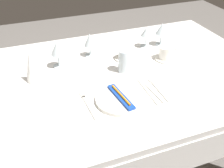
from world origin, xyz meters
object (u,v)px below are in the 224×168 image
at_px(toothbrush_package, 121,96).
at_px(coffee_cup_right, 125,53).
at_px(fork_outer, 88,104).
at_px(napkin_folded, 31,66).
at_px(wine_glass_centre, 57,49).
at_px(spoon_soup, 150,88).
at_px(coffee_cup_left, 166,52).
at_px(spoon_dessert, 156,87).
at_px(dinner_knife, 148,92).
at_px(dinner_plate, 121,99).
at_px(wine_glass_far, 90,41).
at_px(drink_tumbler, 124,63).
at_px(wine_glass_left, 147,33).
at_px(wine_glass_right, 162,30).

relative_size(toothbrush_package, coffee_cup_right, 2.13).
height_order(fork_outer, napkin_folded, napkin_folded).
relative_size(fork_outer, wine_glass_centre, 1.38).
height_order(fork_outer, spoon_soup, spoon_soup).
relative_size(spoon_soup, wine_glass_centre, 1.32).
bearing_deg(coffee_cup_left, spoon_dessert, -128.77).
xyz_separation_m(dinner_knife, coffee_cup_right, (0.02, 0.35, 0.04)).
distance_m(coffee_cup_left, wine_glass_centre, 0.64).
xyz_separation_m(spoon_dessert, wine_glass_centre, (-0.43, 0.38, 0.11)).
xyz_separation_m(dinner_plate, wine_glass_far, (-0.01, 0.49, 0.09)).
bearing_deg(drink_tumbler, toothbrush_package, -115.55).
distance_m(spoon_soup, drink_tumbler, 0.22).
xyz_separation_m(toothbrush_package, spoon_soup, (0.18, 0.04, -0.02)).
bearing_deg(napkin_folded, wine_glass_far, 24.49).
relative_size(spoon_dessert, napkin_folded, 1.23).
bearing_deg(spoon_dessert, napkin_folded, 154.30).
relative_size(spoon_soup, coffee_cup_right, 2.07).
bearing_deg(drink_tumbler, fork_outer, -141.58).
height_order(wine_glass_left, napkin_folded, napkin_folded).
relative_size(toothbrush_package, fork_outer, 0.98).
relative_size(fork_outer, dinner_knife, 0.91).
relative_size(dinner_knife, spoon_soup, 1.15).
bearing_deg(wine_glass_centre, wine_glass_right, 4.17).
bearing_deg(spoon_dessert, spoon_soup, -177.34).
bearing_deg(wine_glass_centre, wine_glass_left, 5.48).
bearing_deg(drink_tumbler, coffee_cup_right, 64.30).
bearing_deg(spoon_dessert, dinner_plate, -169.02).
bearing_deg(fork_outer, wine_glass_right, 35.03).
relative_size(dinner_knife, spoon_dessert, 1.09).
bearing_deg(drink_tumbler, coffee_cup_left, 7.78).
height_order(dinner_plate, drink_tumbler, drink_tumbler).
xyz_separation_m(spoon_dessert, coffee_cup_right, (-0.03, 0.33, 0.04)).
height_order(toothbrush_package, wine_glass_far, wine_glass_far).
relative_size(toothbrush_package, drink_tumbler, 1.66).
distance_m(coffee_cup_left, napkin_folded, 0.78).
bearing_deg(wine_glass_centre, toothbrush_package, -63.20).
relative_size(spoon_dessert, wine_glass_right, 1.44).
distance_m(fork_outer, drink_tumbler, 0.35).
height_order(dinner_knife, spoon_dessert, spoon_dessert).
height_order(spoon_dessert, napkin_folded, napkin_folded).
height_order(coffee_cup_right, wine_glass_right, wine_glass_right).
height_order(dinner_knife, coffee_cup_left, coffee_cup_left).
bearing_deg(spoon_soup, dinner_plate, -167.36).
relative_size(spoon_dessert, coffee_cup_left, 1.95).
xyz_separation_m(toothbrush_package, coffee_cup_right, (0.18, 0.37, 0.01)).
height_order(toothbrush_package, wine_glass_left, wine_glass_left).
bearing_deg(spoon_soup, napkin_folded, 152.69).
xyz_separation_m(dinner_knife, wine_glass_right, (0.32, 0.45, 0.10)).
relative_size(wine_glass_centre, drink_tumbler, 1.23).
bearing_deg(wine_glass_far, toothbrush_package, -89.32).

